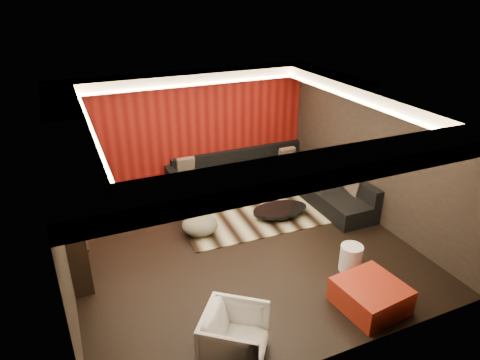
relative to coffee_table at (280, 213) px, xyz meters
name	(u,v)px	position (x,y,z in m)	size (l,w,h in m)	color
floor	(238,244)	(-1.22, -0.58, -0.13)	(6.00, 6.00, 0.02)	black
ceiling	(238,101)	(-1.22, -0.58, 2.69)	(6.00, 6.00, 0.02)	silver
wall_back	(188,130)	(-1.22, 2.43, 1.28)	(6.00, 0.02, 2.80)	black
wall_left	(58,211)	(-4.23, -0.58, 1.28)	(0.02, 6.00, 2.80)	black
wall_right	(373,153)	(1.79, -0.58, 1.28)	(0.02, 6.00, 2.80)	black
red_feature_wall	(188,130)	(-1.22, 2.39, 1.28)	(5.98, 0.05, 2.78)	#6B0C0A
soffit_back	(189,77)	(-1.22, 2.12, 2.57)	(6.00, 0.60, 0.22)	silver
soffit_front	(332,166)	(-1.22, -3.28, 2.57)	(6.00, 0.60, 0.22)	silver
soffit_left	(65,128)	(-3.92, -0.58, 2.57)	(0.60, 4.80, 0.22)	silver
soffit_right	(369,92)	(1.48, -0.58, 2.57)	(0.60, 4.80, 0.22)	silver
cove_back	(194,85)	(-1.22, 1.78, 2.48)	(4.80, 0.08, 0.04)	#FFD899
cove_front	(315,163)	(-1.22, -2.94, 2.48)	(4.80, 0.08, 0.04)	#FFD899
cove_left	(91,131)	(-3.58, -0.58, 2.48)	(0.08, 4.80, 0.04)	#FFD899
cove_right	(354,99)	(1.14, -0.58, 2.48)	(0.08, 4.80, 0.04)	#FFD899
tv_surround	(70,209)	(-4.07, 0.02, 0.98)	(0.30, 2.00, 2.20)	black
tv_screen	(76,189)	(-3.91, 0.02, 1.33)	(0.04, 1.30, 0.80)	black
tv_shelf	(83,227)	(-3.91, 0.02, 0.58)	(0.04, 1.60, 0.04)	black
rug	(261,200)	(-0.02, 0.88, -0.11)	(4.00, 3.00, 0.02)	#BAB088
coffee_table	(280,213)	(0.00, 0.00, 0.00)	(1.21, 1.21, 0.20)	black
drum_stool	(190,210)	(-1.77, 0.70, 0.11)	(0.36, 0.36, 0.42)	black
striped_pouf	(200,225)	(-1.77, 0.07, 0.09)	(0.71, 0.71, 0.39)	#BCB892
white_side_table	(351,258)	(0.25, -2.09, 0.12)	(0.39, 0.39, 0.48)	white
orange_ottoman	(370,296)	(-0.04, -2.99, 0.09)	(0.93, 0.93, 0.41)	#A72315
armchair	(235,337)	(-2.35, -3.08, 0.25)	(0.80, 0.83, 0.75)	white
sectional_sofa	(273,179)	(0.52, 1.29, 0.14)	(3.65, 3.50, 0.75)	black
throw_pillows	(285,168)	(0.69, 1.08, 0.50)	(3.29, 2.79, 0.50)	tan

